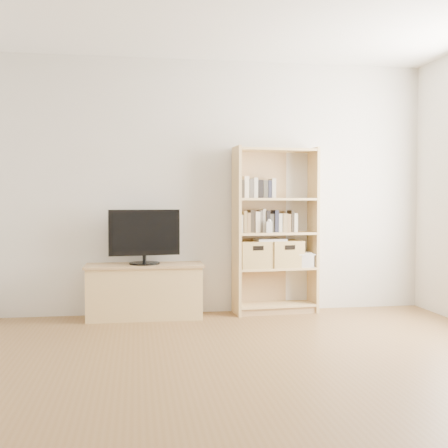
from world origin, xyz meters
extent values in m
cube|color=brown|center=(0.00, 0.00, 0.00)|extent=(4.50, 5.00, 0.01)
cube|color=beige|center=(0.00, 2.50, 1.30)|extent=(4.50, 0.02, 2.60)
cube|color=tan|center=(-0.72, 2.29, 0.25)|extent=(1.12, 0.43, 0.51)
cube|color=tan|center=(0.62, 2.35, 0.85)|extent=(0.87, 0.37, 1.71)
cube|color=black|center=(-0.72, 2.29, 0.81)|extent=(0.70, 0.14, 0.55)
cube|color=#B1AB97|center=(0.62, 2.37, 0.94)|extent=(0.77, 0.17, 0.20)
cube|color=#B1AB97|center=(0.43, 2.35, 1.29)|extent=(0.42, 0.19, 0.21)
cube|color=white|center=(0.53, 2.25, 0.89)|extent=(0.07, 0.05, 0.11)
cube|color=tan|center=(0.39, 2.33, 0.61)|extent=(0.36, 0.30, 0.27)
cube|color=tan|center=(0.72, 2.35, 0.61)|extent=(0.36, 0.31, 0.27)
cube|color=silver|center=(0.56, 2.33, 0.76)|extent=(0.32, 0.23, 0.02)
cube|color=beige|center=(0.91, 2.37, 0.54)|extent=(0.21, 0.29, 0.13)
camera|label=1|loc=(-0.79, -3.26, 1.15)|focal=45.00mm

